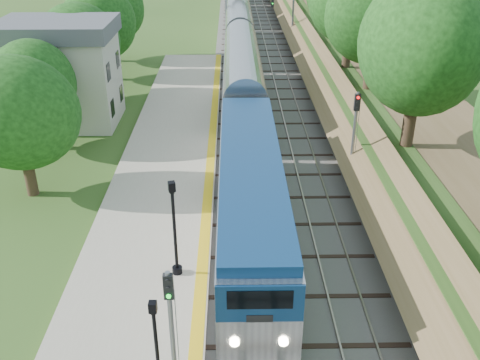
{
  "coord_description": "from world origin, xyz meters",
  "views": [
    {
      "loc": [
        -0.9,
        -10.62,
        15.6
      ],
      "look_at": [
        -0.5,
        14.15,
        2.8
      ],
      "focal_mm": 40.0,
      "sensor_mm": 36.0,
      "label": 1
    }
  ],
  "objects_px": {
    "signal_gantry": "(259,7)",
    "signal_farside": "(354,132)",
    "train": "(237,2)",
    "lamppost_far": "(175,234)",
    "signal_platform": "(171,323)",
    "station_building": "(62,72)",
    "lamppost_mid": "(157,356)"
  },
  "relations": [
    {
      "from": "lamppost_far",
      "to": "signal_farside",
      "type": "xyz_separation_m",
      "value": [
        9.69,
        8.61,
        1.36
      ]
    },
    {
      "from": "signal_platform",
      "to": "signal_farside",
      "type": "distance_m",
      "value": 18.02
    },
    {
      "from": "train",
      "to": "signal_farside",
      "type": "xyz_separation_m",
      "value": [
        6.2,
        -56.43,
        1.56
      ]
    },
    {
      "from": "signal_platform",
      "to": "signal_farside",
      "type": "xyz_separation_m",
      "value": [
        9.1,
        15.55,
        0.24
      ]
    },
    {
      "from": "station_building",
      "to": "signal_gantry",
      "type": "distance_m",
      "value": 29.94
    },
    {
      "from": "lamppost_mid",
      "to": "signal_gantry",
      "type": "bearing_deg",
      "value": 83.56
    },
    {
      "from": "signal_gantry",
      "to": "signal_farside",
      "type": "bearing_deg",
      "value": -84.23
    },
    {
      "from": "signal_platform",
      "to": "signal_farside",
      "type": "height_order",
      "value": "signal_farside"
    },
    {
      "from": "signal_farside",
      "to": "train",
      "type": "bearing_deg",
      "value": 96.27
    },
    {
      "from": "train",
      "to": "signal_farside",
      "type": "relative_size",
      "value": 23.57
    },
    {
      "from": "signal_gantry",
      "to": "train",
      "type": "distance_m",
      "value": 19.85
    },
    {
      "from": "station_building",
      "to": "signal_platform",
      "type": "distance_m",
      "value": 29.61
    },
    {
      "from": "station_building",
      "to": "train",
      "type": "xyz_separation_m",
      "value": [
        14.0,
        44.53,
        -1.78
      ]
    },
    {
      "from": "signal_gantry",
      "to": "lamppost_far",
      "type": "height_order",
      "value": "signal_gantry"
    },
    {
      "from": "lamppost_mid",
      "to": "signal_farside",
      "type": "distance_m",
      "value": 18.37
    },
    {
      "from": "signal_platform",
      "to": "lamppost_mid",
      "type": "bearing_deg",
      "value": 179.11
    },
    {
      "from": "lamppost_mid",
      "to": "lamppost_far",
      "type": "distance_m",
      "value": 6.94
    },
    {
      "from": "train",
      "to": "lamppost_far",
      "type": "distance_m",
      "value": 65.13
    },
    {
      "from": "train",
      "to": "lamppost_far",
      "type": "bearing_deg",
      "value": -93.07
    },
    {
      "from": "signal_gantry",
      "to": "signal_platform",
      "type": "relative_size",
      "value": 1.59
    },
    {
      "from": "station_building",
      "to": "signal_farside",
      "type": "xyz_separation_m",
      "value": [
        20.2,
        -11.9,
        -0.23
      ]
    },
    {
      "from": "station_building",
      "to": "train",
      "type": "height_order",
      "value": "station_building"
    },
    {
      "from": "station_building",
      "to": "lamppost_far",
      "type": "distance_m",
      "value": 23.1
    },
    {
      "from": "signal_gantry",
      "to": "signal_platform",
      "type": "height_order",
      "value": "signal_gantry"
    },
    {
      "from": "lamppost_far",
      "to": "signal_platform",
      "type": "bearing_deg",
      "value": -85.17
    },
    {
      "from": "signal_platform",
      "to": "station_building",
      "type": "bearing_deg",
      "value": 112.01
    },
    {
      "from": "signal_farside",
      "to": "signal_gantry",
      "type": "bearing_deg",
      "value": 95.77
    },
    {
      "from": "lamppost_far",
      "to": "signal_farside",
      "type": "height_order",
      "value": "signal_farside"
    },
    {
      "from": "station_building",
      "to": "lamppost_mid",
      "type": "distance_m",
      "value": 29.46
    },
    {
      "from": "lamppost_mid",
      "to": "lamppost_far",
      "type": "height_order",
      "value": "lamppost_far"
    },
    {
      "from": "signal_gantry",
      "to": "train",
      "type": "relative_size",
      "value": 0.06
    },
    {
      "from": "lamppost_far",
      "to": "signal_gantry",
      "type": "bearing_deg",
      "value": 82.54
    }
  ]
}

